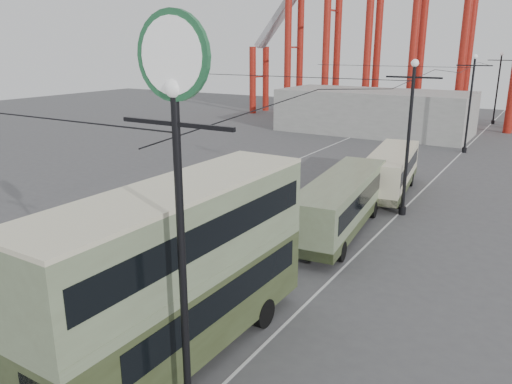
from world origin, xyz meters
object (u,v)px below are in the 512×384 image
Objects in this scene: lamp_post_near at (177,143)px; double_decker_bus at (180,266)px; single_decker_green at (341,202)px; single_decker_cream at (391,170)px; pedestrian at (273,219)px.

lamp_post_near is 0.97× the size of double_decker_bus.
single_decker_green reaches higher than single_decker_cream.
pedestrian is at bearing -112.51° from single_decker_cream.
double_decker_bus is at bearing -97.88° from single_decker_cream.
pedestrian is (-2.90, -2.39, -0.80)m from single_decker_green.
pedestrian is at bearing -146.65° from single_decker_green.
double_decker_bus is 0.98× the size of single_decker_green.
double_decker_bus is 1.10× the size of single_decker_cream.
single_decker_cream is 5.14× the size of pedestrian.
lamp_post_near is at bearing 95.22° from pedestrian.
single_decker_cream is at bearing 83.09° from single_decker_green.
single_decker_green reaches higher than pedestrian.
single_decker_green is 1.13× the size of single_decker_cream.
single_decker_green is at bearing 90.83° from double_decker_bus.
single_decker_cream reaches higher than pedestrian.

